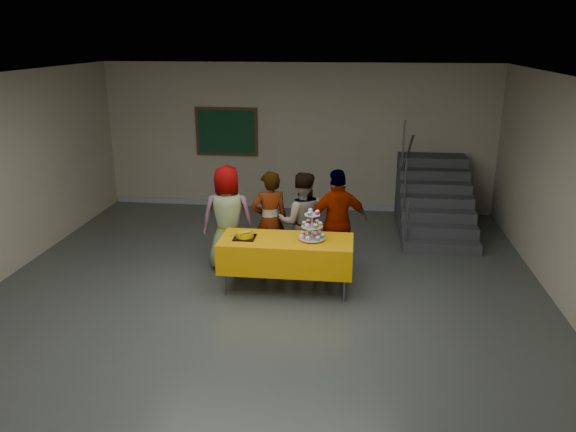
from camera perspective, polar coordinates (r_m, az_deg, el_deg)
name	(u,v)px	position (r m, az deg, el deg)	size (l,w,h in m)	color
room_shell	(253,158)	(6.65, -3.55, 5.87)	(10.00, 10.04, 3.02)	#4C514C
bake_table	(286,253)	(7.99, -0.17, -3.81)	(1.88, 0.78, 0.77)	#595960
cupcake_stand	(312,229)	(7.84, 2.46, -1.28)	(0.38, 0.38, 0.44)	silver
bear_cake	(245,234)	(7.96, -4.42, -1.84)	(0.32, 0.36, 0.12)	black
schoolchild_a	(228,218)	(8.71, -6.14, -0.19)	(0.80, 0.52, 1.64)	slate
schoolchild_b	(270,221)	(8.61, -1.87, -0.53)	(0.58, 0.38, 1.58)	slate
schoolchild_c	(302,222)	(8.62, 1.41, -0.58)	(0.76, 0.59, 1.56)	slate
schoolchild_d	(338,223)	(8.43, 5.08, -0.74)	(0.97, 0.40, 1.65)	slate
staircase	(433,201)	(11.04, 14.50, 1.44)	(1.30, 2.40, 2.04)	#424447
noticeboard	(227,132)	(11.81, -6.26, 8.50)	(1.30, 0.05, 1.00)	#472B16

